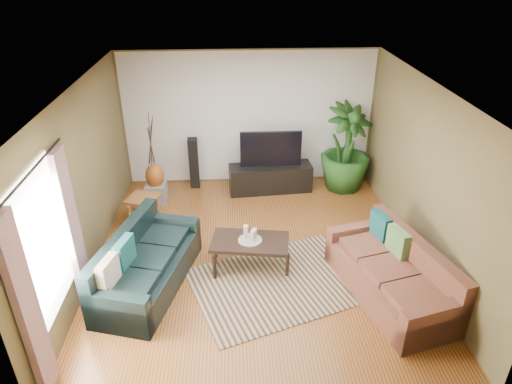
{
  "coord_description": "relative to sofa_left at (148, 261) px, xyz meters",
  "views": [
    {
      "loc": [
        -0.35,
        -5.93,
        4.32
      ],
      "look_at": [
        0.0,
        0.2,
        1.05
      ],
      "focal_mm": 32.0,
      "sensor_mm": 36.0,
      "label": 1
    }
  ],
  "objects": [
    {
      "name": "plant_pot",
      "position": [
        3.48,
        2.89,
        -0.3
      ],
      "size": [
        0.32,
        0.32,
        0.25
      ],
      "primitive_type": "cylinder",
      "color": "black",
      "rests_on": "floor"
    },
    {
      "name": "candle_tray",
      "position": [
        1.47,
        0.37,
        0.05
      ],
      "size": [
        0.36,
        0.36,
        0.02
      ],
      "primitive_type": "cylinder",
      "color": "#999893",
      "rests_on": "coffee_table"
    },
    {
      "name": "sofa_left",
      "position": [
        0.0,
        0.0,
        0.0
      ],
      "size": [
        1.39,
        2.21,
        0.85
      ],
      "primitive_type": "cube",
      "rotation": [
        0.0,
        0.0,
        1.3
      ],
      "color": "black",
      "rests_on": "floor"
    },
    {
      "name": "pedestal",
      "position": [
        -0.24,
        2.52,
        -0.24
      ],
      "size": [
        0.38,
        0.38,
        0.38
      ],
      "primitive_type": "cube",
      "rotation": [
        0.0,
        0.0,
        -0.02
      ],
      "color": "gray",
      "rests_on": "floor"
    },
    {
      "name": "backwall_panel",
      "position": [
        1.58,
        3.36,
        0.93
      ],
      "size": [
        4.9,
        0.0,
        4.9
      ],
      "primitive_type": "plane",
      "rotation": [
        1.57,
        0.0,
        0.0
      ],
      "color": "white",
      "rests_on": "ground"
    },
    {
      "name": "wall_right",
      "position": [
        4.08,
        0.62,
        0.92
      ],
      "size": [
        0.0,
        5.5,
        5.5
      ],
      "primitive_type": "plane",
      "rotation": [
        1.57,
        0.0,
        -1.57
      ],
      "color": "brown",
      "rests_on": "ground"
    },
    {
      "name": "candle_mid",
      "position": [
        1.51,
        0.33,
        0.15
      ],
      "size": [
        0.07,
        0.07,
        0.18
      ],
      "primitive_type": "cylinder",
      "color": "beige",
      "rests_on": "candle_tray"
    },
    {
      "name": "speaker_left",
      "position": [
        0.46,
        3.12,
        0.1
      ],
      "size": [
        0.2,
        0.22,
        1.04
      ],
      "primitive_type": "cube",
      "rotation": [
        0.0,
        0.0,
        0.04
      ],
      "color": "black",
      "rests_on": "floor"
    },
    {
      "name": "floor",
      "position": [
        1.58,
        0.62,
        -0.42
      ],
      "size": [
        5.5,
        5.5,
        0.0
      ],
      "primitive_type": "plane",
      "color": "brown",
      "rests_on": "ground"
    },
    {
      "name": "tv_stand",
      "position": [
        1.99,
        2.86,
        -0.15
      ],
      "size": [
        1.67,
        0.63,
        0.54
      ],
      "primitive_type": "cube",
      "rotation": [
        0.0,
        0.0,
        0.09
      ],
      "color": "black",
      "rests_on": "floor"
    },
    {
      "name": "area_rug",
      "position": [
        1.87,
        -0.08,
        -0.42
      ],
      "size": [
        2.87,
        2.45,
        0.01
      ],
      "primitive_type": "cube",
      "rotation": [
        0.0,
        0.0,
        0.35
      ],
      "color": "tan",
      "rests_on": "floor"
    },
    {
      "name": "curtain_rod",
      "position": [
        -0.85,
        -0.98,
        1.87
      ],
      "size": [
        0.03,
        1.9,
        0.03
      ],
      "primitive_type": "cylinder",
      "rotation": [
        1.57,
        0.0,
        0.0
      ],
      "color": "black",
      "rests_on": "ground"
    },
    {
      "name": "side_table",
      "position": [
        -0.34,
        1.73,
        -0.16
      ],
      "size": [
        0.62,
        0.62,
        0.52
      ],
      "primitive_type": "cube",
      "rotation": [
        0.0,
        0.0,
        -0.32
      ],
      "color": "brown",
      "rests_on": "floor"
    },
    {
      "name": "wall_left",
      "position": [
        -0.92,
        0.62,
        0.92
      ],
      "size": [
        0.0,
        5.5,
        5.5
      ],
      "primitive_type": "plane",
      "rotation": [
        1.57,
        0.0,
        1.57
      ],
      "color": "brown",
      "rests_on": "ground"
    },
    {
      "name": "candle_short",
      "position": [
        1.54,
        0.43,
        0.14
      ],
      "size": [
        0.07,
        0.07,
        0.15
      ],
      "primitive_type": "cylinder",
      "color": "beige",
      "rests_on": "candle_tray"
    },
    {
      "name": "potted_plant",
      "position": [
        3.48,
        2.89,
        0.45
      ],
      "size": [
        1.34,
        1.34,
        1.74
      ],
      "primitive_type": "imported",
      "rotation": [
        0.0,
        0.0,
        0.55
      ],
      "color": "#1C4717",
      "rests_on": "floor"
    },
    {
      "name": "curtain_near",
      "position": [
        -0.85,
        -1.73,
        0.72
      ],
      "size": [
        0.08,
        0.35,
        2.2
      ],
      "primitive_type": "cube",
      "color": "gray",
      "rests_on": "ground"
    },
    {
      "name": "sofa_right",
      "position": [
        3.37,
        -0.42,
        0.0
      ],
      "size": [
        1.44,
        2.24,
        0.85
      ],
      "primitive_type": "cube",
      "rotation": [
        0.0,
        0.0,
        -1.3
      ],
      "color": "brown",
      "rests_on": "floor"
    },
    {
      "name": "curtain_far",
      "position": [
        -0.85,
        -0.23,
        0.72
      ],
      "size": [
        0.08,
        0.35,
        2.2
      ],
      "primitive_type": "cube",
      "color": "gray",
      "rests_on": "ground"
    },
    {
      "name": "wall_front",
      "position": [
        1.58,
        -2.13,
        0.93
      ],
      "size": [
        5.0,
        0.0,
        5.0
      ],
      "primitive_type": "plane",
      "rotation": [
        -1.57,
        0.0,
        0.0
      ],
      "color": "brown",
      "rests_on": "ground"
    },
    {
      "name": "vase",
      "position": [
        -0.24,
        2.52,
        0.12
      ],
      "size": [
        0.34,
        0.34,
        0.48
      ],
      "primitive_type": "ellipsoid",
      "color": "brown",
      "rests_on": "pedestal"
    },
    {
      "name": "wall_back",
      "position": [
        1.58,
        3.37,
        0.93
      ],
      "size": [
        5.0,
        0.0,
        5.0
      ],
      "primitive_type": "plane",
      "rotation": [
        1.57,
        0.0,
        0.0
      ],
      "color": "brown",
      "rests_on": "ground"
    },
    {
      "name": "speaker_right",
      "position": [
        2.41,
        3.01,
        0.12
      ],
      "size": [
        0.25,
        0.26,
        1.1
      ],
      "primitive_type": "cube",
      "rotation": [
        0.0,
        0.0,
        -0.26
      ],
      "color": "black",
      "rests_on": "floor"
    },
    {
      "name": "window_pane",
      "position": [
        -0.9,
        -0.98,
        0.97
      ],
      "size": [
        0.0,
        1.8,
        1.8
      ],
      "primitive_type": "plane",
      "rotation": [
        1.57,
        0.0,
        1.57
      ],
      "color": "white",
      "rests_on": "ground"
    },
    {
      "name": "candle_tall",
      "position": [
        1.41,
        0.4,
        0.18
      ],
      "size": [
        0.07,
        0.07,
        0.23
      ],
      "primitive_type": "cylinder",
      "color": "beige",
      "rests_on": "candle_tray"
    },
    {
      "name": "coffee_table",
      "position": [
        1.47,
        0.37,
        -0.19
      ],
      "size": [
        1.24,
        0.8,
        0.47
      ],
      "primitive_type": "cube",
      "rotation": [
        0.0,
        0.0,
        -0.15
      ],
      "color": "black",
      "rests_on": "floor"
    },
    {
      "name": "television",
      "position": [
        1.99,
        2.88,
        0.47
      ],
      "size": [
        1.2,
        0.07,
        0.71
      ],
      "primitive_type": "cube",
      "color": "black",
      "rests_on": "tv_stand"
    },
    {
      "name": "ceiling",
      "position": [
        1.58,
        0.62,
        2.28
      ],
      "size": [
        5.5,
        5.5,
        0.0
      ],
      "primitive_type": "plane",
      "rotation": [
        3.14,
        0.0,
        0.0
      ],
      "color": "white",
      "rests_on": "ground"
    }
  ]
}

